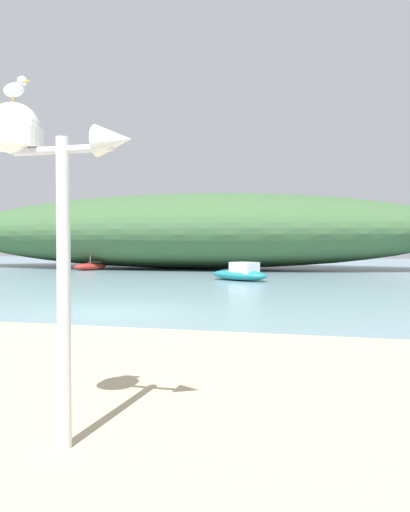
{
  "coord_description": "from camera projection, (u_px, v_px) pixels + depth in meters",
  "views": [
    {
      "loc": [
        6.04,
        -13.08,
        1.98
      ],
      "look_at": [
        2.03,
        3.3,
        1.59
      ],
      "focal_mm": 33.54,
      "sensor_mm": 36.0,
      "label": 1
    }
  ],
  "objects": [
    {
      "name": "seagull_on_radar",
      "position": [
        15.0,
        88.0,
        4.23
      ],
      "size": [
        0.31,
        0.14,
        0.22
      ],
      "color": "orange",
      "rests_on": "mast_structure"
    },
    {
      "name": "mast_structure",
      "position": [
        36.0,
        164.0,
        4.2
      ],
      "size": [
        1.36,
        0.49,
        3.04
      ],
      "color": "silver",
      "rests_on": "beach_sand"
    },
    {
      "name": "distant_hill",
      "position": [
        185.0,
        231.0,
        40.99
      ],
      "size": [
        43.87,
        14.21,
        6.3
      ],
      "primitive_type": "ellipsoid",
      "color": "#3D6038",
      "rests_on": "ground"
    },
    {
      "name": "sailboat_inner_mooring",
      "position": [
        90.0,
        266.0,
        37.58
      ],
      "size": [
        2.36,
        2.97,
        3.12
      ],
      "color": "#B72D28",
      "rests_on": "ground"
    },
    {
      "name": "motorboat_west_reach",
      "position": [
        240.0,
        273.0,
        26.55
      ],
      "size": [
        3.94,
        3.12,
        1.04
      ],
      "color": "teal",
      "rests_on": "ground"
    },
    {
      "name": "ground_plane",
      "position": [
        112.0,
        312.0,
        14.19
      ],
      "size": [
        120.0,
        120.0,
        0.0
      ],
      "primitive_type": "plane",
      "color": "#7A99A8"
    }
  ]
}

